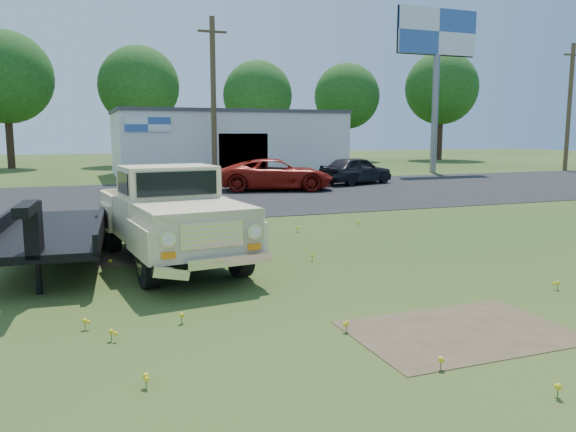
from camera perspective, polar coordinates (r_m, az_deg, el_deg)
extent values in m
plane|color=#254115|center=(10.07, -0.47, -7.25)|extent=(140.00, 140.00, 0.00)
cube|color=black|center=(24.48, -12.74, 1.83)|extent=(90.00, 14.00, 0.02)
cube|color=#4B3E28|center=(8.25, 17.12, -11.20)|extent=(3.00, 2.00, 0.01)
cube|color=#4B3E28|center=(12.96, -14.29, -3.96)|extent=(2.20, 1.60, 0.01)
cube|color=white|center=(37.30, -6.26, 7.26)|extent=(14.00, 8.00, 4.00)
cube|color=#3F3F44|center=(37.31, -6.31, 10.41)|extent=(14.20, 8.20, 0.20)
cube|color=black|center=(33.50, -4.54, 6.48)|extent=(3.00, 0.10, 2.20)
cube|color=white|center=(32.28, -14.06, 9.02)|extent=(2.50, 0.08, 0.80)
cylinder|color=slate|center=(40.53, 14.69, 9.96)|extent=(0.44, 0.44, 8.00)
cube|color=white|center=(41.07, 14.98, 17.65)|extent=(6.00, 0.30, 3.00)
cube|color=black|center=(41.22, 14.83, 17.62)|extent=(6.10, 0.10, 3.10)
cylinder|color=#453420|center=(32.00, -7.58, 11.54)|extent=(0.30, 0.30, 9.00)
cube|color=#453420|center=(32.42, -7.71, 18.08)|extent=(1.60, 0.12, 0.12)
cylinder|color=#453420|center=(45.64, 26.66, 9.78)|extent=(0.30, 0.30, 9.00)
cube|color=#453420|center=(45.93, 26.97, 14.38)|extent=(1.60, 0.12, 0.12)
cylinder|color=#332117|center=(48.82, -26.39, 6.68)|extent=(0.56, 0.56, 3.96)
sphere|color=#1A4212|center=(49.00, -26.78, 12.49)|extent=(7.04, 7.04, 7.04)
cylinder|color=#332117|center=(49.89, -14.70, 7.19)|extent=(0.56, 0.56, 3.78)
sphere|color=#1A4212|center=(50.04, -14.90, 12.63)|extent=(6.72, 6.72, 6.72)
cylinder|color=#332117|center=(50.50, -3.06, 7.26)|extent=(0.56, 0.56, 3.42)
sphere|color=#1A4212|center=(50.59, -3.10, 12.13)|extent=(6.08, 6.08, 6.08)
cylinder|color=#332117|center=(56.60, 5.92, 7.44)|extent=(0.56, 0.56, 3.60)
sphere|color=#1A4212|center=(56.71, 5.99, 12.01)|extent=(6.40, 6.40, 6.40)
cylinder|color=#332117|center=(60.51, 15.15, 7.52)|extent=(0.56, 0.56, 4.14)
sphere|color=#1A4212|center=(60.67, 15.34, 12.43)|extent=(7.36, 7.36, 7.36)
imported|color=maroon|center=(26.86, -1.17, 4.21)|extent=(5.84, 3.79, 1.50)
imported|color=black|center=(30.31, 6.93, 4.61)|extent=(4.67, 3.07, 1.48)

